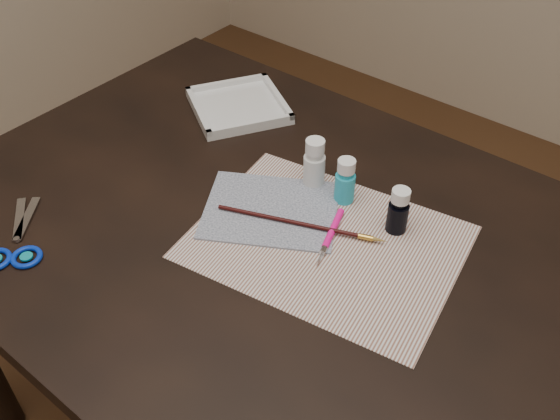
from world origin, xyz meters
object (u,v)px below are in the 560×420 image
Objects in this scene: paper at (326,242)px; paint_bottle_cyan at (345,181)px; palette_tray at (239,105)px; paint_bottle_navy at (398,211)px; canvas at (271,210)px; scissors at (14,232)px; paint_bottle_white at (314,163)px.

paint_bottle_cyan is (-0.04, 0.11, 0.05)m from paper.
paper is 0.46m from palette_tray.
paint_bottle_navy is at bearing -4.83° from paint_bottle_cyan.
paint_bottle_cyan reaches higher than paper.
canvas is at bearing 178.84° from paper.
canvas is at bearing -95.38° from scissors.
paint_bottle_cyan is at bearing -94.14° from scissors.
paint_bottle_cyan reaches higher than palette_tray.
palette_tray is (0.04, 0.55, 0.01)m from scissors.
paper is 0.55m from scissors.
scissors is (-0.33, -0.44, -0.05)m from paint_bottle_white.
scissors is (-0.52, -0.43, -0.04)m from paint_bottle_navy.
paint_bottle_white reaches higher than scissors.
paint_bottle_cyan is (0.09, 0.11, 0.04)m from canvas.
paint_bottle_cyan reaches higher than paint_bottle_navy.
palette_tray is at bearing 159.37° from paint_bottle_white.
paint_bottle_navy is at bearing 53.07° from paper.
paint_bottle_navy is 0.67m from scissors.
paper is 0.13m from canvas.
paper is 4.99× the size of paint_bottle_navy.
paint_bottle_navy is at bearing 26.14° from canvas.
paint_bottle_white reaches higher than paint_bottle_cyan.
canvas is 0.45m from scissors.
paper is at bearing -1.16° from canvas.
scissors is 0.55m from palette_tray.
scissors is (-0.44, -0.33, 0.00)m from paper.
scissors is at bearing -93.90° from palette_tray.
paint_bottle_white is 0.19m from paint_bottle_navy.
paint_bottle_navy is 0.44× the size of scissors.
canvas is at bearing -153.86° from paint_bottle_navy.
scissors is at bearing -126.36° from paint_bottle_white.
paint_bottle_white is 0.07m from paint_bottle_cyan.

